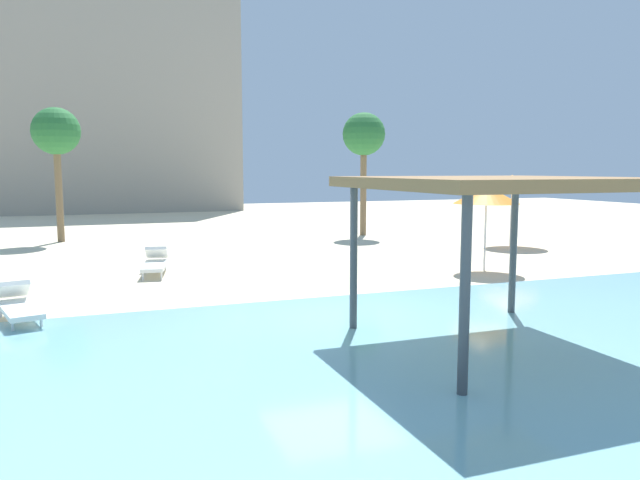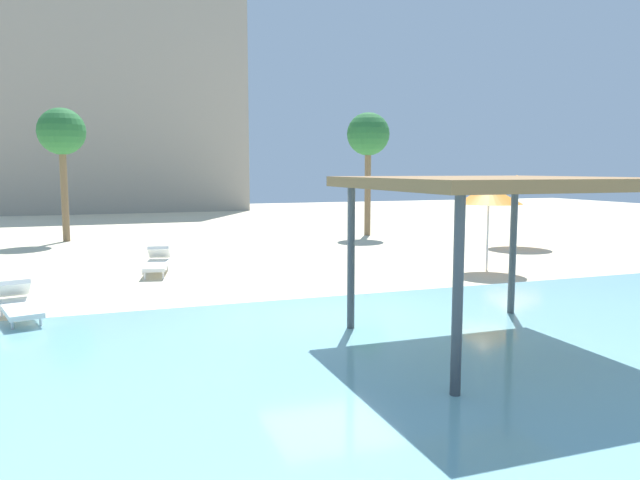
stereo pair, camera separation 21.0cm
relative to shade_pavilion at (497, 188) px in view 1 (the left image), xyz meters
The scene contains 10 objects.
ground_plane 4.38m from the shade_pavilion, 119.94° to the left, with size 80.00×80.00×0.00m, color beige.
lagoon_water 3.87m from the shade_pavilion, 127.88° to the right, with size 44.00×13.50×0.04m, color #7AB7C1.
shade_pavilion is the anchor object (origin of this frame).
beach_umbrella_orange_1 14.26m from the shade_pavilion, 50.95° to the left, with size 2.30×2.30×2.75m.
beach_umbrella_orange_3 8.00m from the shade_pavilion, 55.29° to the left, with size 1.92×1.92×2.49m.
lounge_chair_1 10.59m from the shade_pavilion, 116.67° to the left, with size 0.93×1.97×0.74m.
lounge_chair_2 9.25m from the shade_pavilion, 148.75° to the left, with size 1.07×1.99×0.74m.
palm_tree_0 17.40m from the shade_pavilion, 72.64° to the left, with size 1.90×1.90×5.47m.
palm_tree_3 20.10m from the shade_pavilion, 112.05° to the left, with size 1.90×1.90×5.44m.
hotel_block_0 39.60m from the shade_pavilion, 96.23° to the left, with size 16.32×9.15×15.51m, color #9E9384.
Camera 1 is at (-4.43, -11.25, 2.96)m, focal length 33.88 mm.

